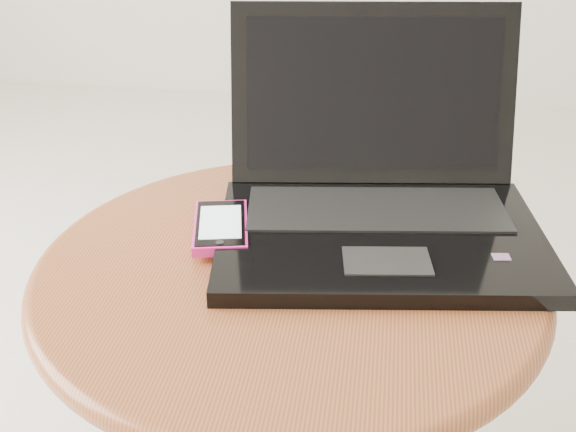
# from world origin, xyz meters

# --- Properties ---
(table) EXTENTS (0.60, 0.60, 0.48)m
(table) POSITION_xyz_m (0.04, 0.00, 0.37)
(table) COLOR #4D2917
(table) RESTS_ON ground
(laptop) EXTENTS (0.43, 0.39, 0.25)m
(laptop) POSITION_xyz_m (0.14, 0.10, 0.52)
(laptop) COLOR black
(laptop) RESTS_ON table
(phone_black) EXTENTS (0.09, 0.11, 0.01)m
(phone_black) POSITION_xyz_m (-0.03, 0.07, 0.48)
(phone_black) COLOR black
(phone_black) RESTS_ON table
(phone_pink) EXTENTS (0.09, 0.13, 0.01)m
(phone_pink) POSITION_xyz_m (-0.05, 0.04, 0.49)
(phone_pink) COLOR #F62694
(phone_pink) RESTS_ON phone_black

